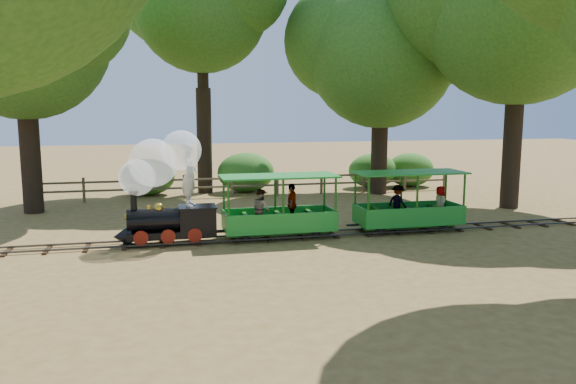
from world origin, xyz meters
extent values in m
plane|color=#9E7F44|center=(0.00, 0.00, 0.00)|extent=(90.00, 90.00, 0.00)
cube|color=#3F3D3A|center=(0.00, -0.30, 0.08)|extent=(22.00, 0.05, 0.05)
cube|color=#3F3D3A|center=(0.00, 0.30, 0.08)|extent=(22.00, 0.05, 0.05)
cube|color=#382314|center=(0.00, 0.00, 0.03)|extent=(0.12, 1.00, 0.05)
cube|color=#382314|center=(-5.00, 0.00, 0.03)|extent=(0.12, 1.00, 0.05)
cube|color=#382314|center=(5.00, 0.00, 0.03)|extent=(0.12, 1.00, 0.05)
cube|color=black|center=(-3.73, 0.00, 0.30)|extent=(2.44, 0.77, 0.20)
cylinder|color=black|center=(-4.12, 0.00, 0.71)|extent=(1.55, 0.62, 0.62)
cylinder|color=black|center=(-4.72, 0.00, 1.26)|extent=(0.18, 0.18, 0.49)
sphere|color=gold|center=(-4.06, 0.00, 1.04)|extent=(0.29, 0.29, 0.29)
cylinder|color=gold|center=(-4.34, 0.00, 1.06)|extent=(0.11, 0.11, 0.11)
cube|color=black|center=(-3.01, 0.00, 0.70)|extent=(1.00, 0.77, 0.61)
cube|color=black|center=(-3.01, 0.00, 1.03)|extent=(1.05, 0.84, 0.04)
cone|color=black|center=(-5.06, 0.00, 0.28)|extent=(0.50, 0.71, 0.71)
cylinder|color=gold|center=(-4.92, 0.00, 0.82)|extent=(0.11, 0.15, 0.15)
cylinder|color=maroon|center=(-4.56, -0.40, 0.30)|extent=(0.40, 0.07, 0.40)
cylinder|color=maroon|center=(-4.56, 0.40, 0.30)|extent=(0.40, 0.07, 0.40)
cylinder|color=maroon|center=(-3.84, -0.40, 0.30)|extent=(0.40, 0.07, 0.40)
cylinder|color=maroon|center=(-3.84, 0.40, 0.30)|extent=(0.40, 0.07, 0.40)
cylinder|color=maroon|center=(-3.12, -0.40, 0.30)|extent=(0.40, 0.07, 0.40)
cylinder|color=maroon|center=(-3.12, 0.40, 0.30)|extent=(0.40, 0.07, 0.40)
sphere|color=white|center=(-4.61, 0.05, 1.89)|extent=(1.00, 1.00, 1.00)
sphere|color=white|center=(-4.17, 0.10, 2.28)|extent=(1.33, 1.33, 1.33)
sphere|color=white|center=(-3.40, 0.15, 2.61)|extent=(1.11, 1.11, 1.11)
imported|color=silver|center=(-3.20, 0.04, 1.94)|extent=(0.55, 0.72, 1.77)
cube|color=#1E8E2A|center=(-0.65, 0.00, 0.31)|extent=(3.23, 1.24, 0.10)
cube|color=#1B5B15|center=(-0.65, 0.00, 0.20)|extent=(2.91, 0.48, 0.13)
cube|color=#1E8E2A|center=(-0.65, -0.58, 0.59)|extent=(3.23, 0.06, 0.48)
cube|color=#1E8E2A|center=(-0.65, 0.58, 0.59)|extent=(3.23, 0.06, 0.48)
cube|color=#1E8E2A|center=(-0.65, 0.00, 1.83)|extent=(3.38, 1.38, 0.05)
cylinder|color=#1B5B15|center=(-2.19, -0.56, 1.07)|extent=(0.07, 0.07, 1.52)
cylinder|color=#1B5B15|center=(-2.19, 0.56, 1.07)|extent=(0.07, 0.07, 1.52)
cylinder|color=#1B5B15|center=(0.89, -0.56, 1.07)|extent=(0.07, 0.07, 1.52)
cylinder|color=#1B5B15|center=(0.89, 0.56, 1.07)|extent=(0.07, 0.07, 1.52)
cube|color=#1B5B15|center=(-1.62, 0.00, 0.55)|extent=(0.11, 1.05, 0.38)
cube|color=#1B5B15|center=(-0.65, 0.00, 0.55)|extent=(0.11, 1.05, 0.38)
cube|color=#1B5B15|center=(0.32, 0.00, 0.55)|extent=(0.11, 1.05, 0.38)
cylinder|color=black|center=(-1.69, -0.32, 0.23)|extent=(0.27, 0.06, 0.27)
cylinder|color=black|center=(-1.69, 0.32, 0.23)|extent=(0.27, 0.06, 0.27)
cylinder|color=black|center=(0.38, -0.32, 0.23)|extent=(0.27, 0.06, 0.27)
cylinder|color=black|center=(0.38, 0.32, 0.23)|extent=(0.27, 0.06, 0.27)
imported|color=gray|center=(-1.25, -0.30, 0.94)|extent=(0.63, 0.70, 1.17)
imported|color=gray|center=(-0.24, 0.10, 0.97)|extent=(0.53, 0.78, 1.24)
cube|color=#1E8E2A|center=(3.43, 0.00, 0.31)|extent=(3.23, 1.24, 0.10)
cube|color=#1B5B15|center=(3.43, 0.00, 0.20)|extent=(2.91, 0.48, 0.13)
cube|color=#1E8E2A|center=(3.43, -0.58, 0.59)|extent=(3.23, 0.06, 0.48)
cube|color=#1E8E2A|center=(3.43, 0.58, 0.59)|extent=(3.23, 0.06, 0.48)
cube|color=#1E8E2A|center=(3.43, 0.00, 1.83)|extent=(3.38, 1.38, 0.05)
cylinder|color=#1B5B15|center=(1.89, -0.56, 1.07)|extent=(0.07, 0.07, 1.52)
cylinder|color=#1B5B15|center=(1.89, 0.56, 1.07)|extent=(0.07, 0.07, 1.52)
cylinder|color=#1B5B15|center=(4.97, -0.56, 1.07)|extent=(0.07, 0.07, 1.52)
cylinder|color=#1B5B15|center=(4.97, 0.56, 1.07)|extent=(0.07, 0.07, 1.52)
cube|color=#1B5B15|center=(2.46, 0.00, 0.55)|extent=(0.11, 1.05, 0.38)
cube|color=#1B5B15|center=(3.43, 0.00, 0.55)|extent=(0.11, 1.05, 0.38)
cube|color=#1B5B15|center=(4.40, 0.00, 0.55)|extent=(0.11, 1.05, 0.38)
cylinder|color=black|center=(2.39, -0.32, 0.23)|extent=(0.27, 0.06, 0.27)
cylinder|color=black|center=(2.39, 0.32, 0.23)|extent=(0.27, 0.06, 0.27)
cylinder|color=black|center=(4.46, -0.32, 0.23)|extent=(0.27, 0.06, 0.27)
cylinder|color=black|center=(4.46, 0.32, 0.23)|extent=(0.27, 0.06, 0.27)
imported|color=gray|center=(3.10, 0.09, 0.90)|extent=(0.67, 0.81, 1.09)
imported|color=gray|center=(4.35, -0.24, 0.89)|extent=(0.47, 0.59, 1.06)
cylinder|color=#2D2116|center=(-8.50, 6.00, 1.74)|extent=(0.70, 0.70, 3.48)
cylinder|color=#2D2116|center=(-8.50, 6.00, 4.48)|extent=(0.52, 0.53, 1.99)
sphere|color=#24541A|center=(-8.50, 6.00, 6.38)|extent=(6.08, 6.08, 6.08)
sphere|color=#24541A|center=(-6.98, 5.09, 7.14)|extent=(4.56, 4.56, 4.56)
cylinder|color=#2D2116|center=(-2.00, 9.50, 2.32)|extent=(0.66, 0.66, 4.65)
cylinder|color=#2D2116|center=(-2.00, 9.50, 5.97)|extent=(0.50, 0.50, 2.65)
sphere|color=#24541A|center=(-2.00, 9.50, 8.17)|extent=(5.83, 5.83, 5.83)
cylinder|color=#2D2116|center=(5.50, 7.50, 1.63)|extent=(0.72, 0.72, 3.26)
cylinder|color=#2D2116|center=(5.50, 7.50, 4.19)|extent=(0.54, 0.54, 1.86)
sphere|color=#24541A|center=(5.50, 7.50, 6.08)|extent=(6.39, 6.39, 6.39)
sphere|color=#24541A|center=(7.10, 6.54, 6.88)|extent=(4.79, 4.79, 4.79)
sphere|color=#24541A|center=(4.06, 8.62, 6.72)|extent=(5.11, 5.11, 5.11)
cylinder|color=#2D2116|center=(9.00, 3.00, 2.03)|extent=(0.68, 0.68, 4.06)
cylinder|color=#2D2116|center=(9.00, 3.00, 5.22)|extent=(0.51, 0.51, 2.32)
sphere|color=#24541A|center=(9.00, 3.00, 7.46)|extent=(7.20, 7.20, 7.20)
cube|color=brown|center=(-9.00, 8.00, 0.50)|extent=(0.10, 0.10, 1.00)
cube|color=brown|center=(-7.00, 8.00, 0.50)|extent=(0.10, 0.10, 1.00)
cube|color=brown|center=(-5.00, 8.00, 0.50)|extent=(0.10, 0.10, 1.00)
cube|color=brown|center=(-3.00, 8.00, 0.50)|extent=(0.10, 0.10, 1.00)
cube|color=brown|center=(-1.00, 8.00, 0.50)|extent=(0.10, 0.10, 1.00)
cube|color=brown|center=(1.00, 8.00, 0.50)|extent=(0.10, 0.10, 1.00)
cube|color=brown|center=(3.00, 8.00, 0.50)|extent=(0.10, 0.10, 1.00)
cube|color=brown|center=(5.00, 8.00, 0.50)|extent=(0.10, 0.10, 1.00)
cube|color=brown|center=(7.00, 8.00, 0.50)|extent=(0.10, 0.10, 1.00)
cube|color=brown|center=(9.00, 8.00, 0.50)|extent=(0.10, 0.10, 1.00)
cube|color=brown|center=(0.00, 8.00, 0.80)|extent=(18.00, 0.06, 0.08)
cube|color=brown|center=(0.00, 8.00, 0.45)|extent=(18.00, 0.06, 0.08)
ellipsoid|color=#2D6B1E|center=(-4.49, 9.30, 0.80)|extent=(2.31, 1.78, 1.60)
ellipsoid|color=#2D6B1E|center=(-0.18, 9.30, 0.89)|extent=(2.58, 1.98, 1.79)
ellipsoid|color=#2D6B1E|center=(5.94, 9.30, 0.82)|extent=(2.36, 1.82, 1.63)
ellipsoid|color=#2D6B1E|center=(7.86, 9.30, 0.82)|extent=(2.35, 1.81, 1.63)
camera|label=1|loc=(-4.04, -15.69, 3.77)|focal=35.00mm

